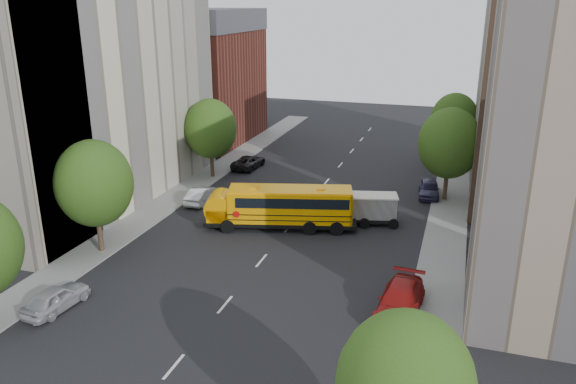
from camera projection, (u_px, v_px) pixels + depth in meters
The scene contains 20 objects.
ground at pixel (271, 249), 39.21m from camera, with size 120.00×120.00×0.00m, color black.
sidewalk_left at pixel (162, 207), 47.00m from camera, with size 3.00×80.00×0.12m, color slate.
sidewalk_right at pixel (445, 240), 40.39m from camera, with size 3.00×80.00×0.12m, color slate.
lane_markings at pixel (310, 202), 48.22m from camera, with size 0.15×64.00×0.01m, color silver.
building_left_cream at pixel (90, 82), 46.54m from camera, with size 10.00×26.00×20.00m, color beige.
building_left_redbrick at pixel (207, 87), 67.50m from camera, with size 10.00×15.00×13.00m, color maroon.
building_right_far at pixel (539, 90), 49.13m from camera, with size 10.00×22.00×18.00m, color tan.
building_right_sidewall at pixel (555, 113), 39.22m from camera, with size 10.10×0.30×18.00m, color brown.
street_tree_1 at pixel (94, 183), 37.16m from camera, with size 5.12×5.12×7.90m.
street_tree_2 at pixel (210, 129), 53.42m from camera, with size 4.99×4.99×7.71m.
street_tree_4 at pixel (450, 143), 47.02m from camera, with size 5.25×5.25×8.10m.
street_tree_5 at pixel (454, 120), 57.95m from camera, with size 4.86×4.86×7.51m.
school_bus at pixel (279, 205), 42.28m from camera, with size 11.71×5.43×3.23m.
safari_truck at pixel (362, 208), 43.26m from camera, with size 5.81×3.25×2.36m.
parked_car_0 at pixel (56, 298), 31.34m from camera, with size 1.66×4.13×1.41m, color #B2B2B9.
parked_car_1 at pixel (201, 195), 47.90m from camera, with size 1.46×4.18×1.38m, color silver.
parked_car_2 at pixel (249, 162), 57.80m from camera, with size 2.17×4.70×1.31m, color black.
parked_car_3 at pixel (400, 301), 30.86m from camera, with size 2.20×5.42×1.57m, color maroon.
parked_car_4 at pixel (429, 188), 49.41m from camera, with size 1.72×4.28×1.46m, color #383258.
parked_car_5 at pixel (435, 149), 62.40m from camera, with size 1.68×4.81×1.58m, color #9F9E99.
Camera 1 is at (11.99, -33.75, 16.49)m, focal length 35.00 mm.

